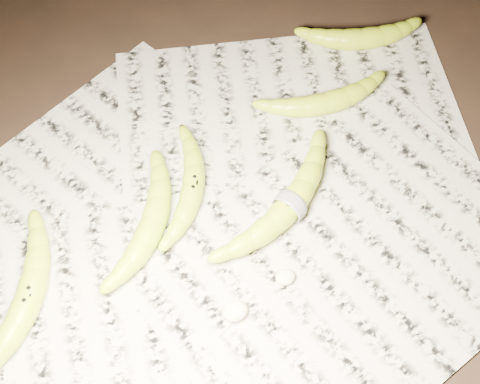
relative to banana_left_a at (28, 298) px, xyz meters
name	(u,v)px	position (x,y,z in m)	size (l,w,h in m)	color
ground	(241,240)	(0.30, -0.03, -0.03)	(3.00, 3.00, 0.00)	black
newspaper_patch	(242,227)	(0.31, -0.02, -0.02)	(0.90, 0.70, 0.01)	#BCB6A1
banana_left_a	(28,298)	(0.00, 0.00, 0.00)	(0.22, 0.06, 0.04)	#BFDB1B
banana_left_b	(153,222)	(0.19, 0.03, 0.00)	(0.20, 0.06, 0.04)	#BFDB1B
banana_center	(193,186)	(0.27, 0.07, 0.00)	(0.18, 0.05, 0.03)	#BFDB1B
banana_taped	(290,205)	(0.38, -0.03, 0.00)	(0.24, 0.06, 0.04)	#BFDB1B
banana_upper_a	(326,102)	(0.52, 0.12, 0.00)	(0.19, 0.06, 0.04)	#BFDB1B
banana_upper_b	(362,37)	(0.65, 0.21, 0.00)	(0.18, 0.06, 0.04)	#BFDB1B
measuring_tape	(290,205)	(0.38, -0.03, 0.00)	(0.05, 0.05, 0.00)	white
flesh_chunk_a	(235,310)	(0.24, -0.13, -0.01)	(0.03, 0.03, 0.02)	#FFF9C5
flesh_chunk_b	(232,310)	(0.24, -0.13, -0.01)	(0.03, 0.02, 0.02)	#FFF9C5
flesh_chunk_c	(286,276)	(0.33, -0.12, -0.01)	(0.03, 0.02, 0.02)	#FFF9C5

